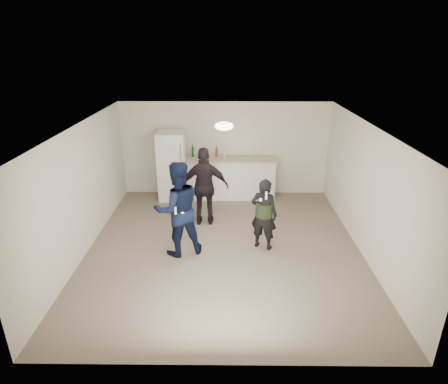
{
  "coord_description": "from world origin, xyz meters",
  "views": [
    {
      "loc": [
        0.07,
        -6.68,
        3.95
      ],
      "look_at": [
        0.0,
        0.2,
        1.15
      ],
      "focal_mm": 30.0,
      "sensor_mm": 36.0,
      "label": 1
    }
  ],
  "objects_px": {
    "fridge": "(172,166)",
    "spectator": "(205,187)",
    "man": "(178,209)",
    "shaker": "(207,156)",
    "woman": "(264,214)",
    "counter": "(225,179)"
  },
  "relations": [
    {
      "from": "shaker",
      "to": "man",
      "type": "bearing_deg",
      "value": -98.66
    },
    {
      "from": "fridge",
      "to": "spectator",
      "type": "height_order",
      "value": "spectator"
    },
    {
      "from": "woman",
      "to": "spectator",
      "type": "bearing_deg",
      "value": -16.96
    },
    {
      "from": "fridge",
      "to": "spectator",
      "type": "distance_m",
      "value": 1.76
    },
    {
      "from": "man",
      "to": "spectator",
      "type": "bearing_deg",
      "value": -130.06
    },
    {
      "from": "man",
      "to": "spectator",
      "type": "xyz_separation_m",
      "value": [
        0.45,
        1.3,
        -0.05
      ]
    },
    {
      "from": "fridge",
      "to": "spectator",
      "type": "bearing_deg",
      "value": -57.82
    },
    {
      "from": "woman",
      "to": "spectator",
      "type": "relative_size",
      "value": 0.82
    },
    {
      "from": "fridge",
      "to": "woman",
      "type": "relative_size",
      "value": 1.21
    },
    {
      "from": "fridge",
      "to": "woman",
      "type": "height_order",
      "value": "fridge"
    },
    {
      "from": "fridge",
      "to": "man",
      "type": "height_order",
      "value": "man"
    },
    {
      "from": "counter",
      "to": "man",
      "type": "xyz_separation_m",
      "value": [
        -0.89,
        -2.86,
        0.42
      ]
    },
    {
      "from": "shaker",
      "to": "spectator",
      "type": "height_order",
      "value": "spectator"
    },
    {
      "from": "woman",
      "to": "counter",
      "type": "bearing_deg",
      "value": -49.23
    },
    {
      "from": "fridge",
      "to": "counter",
      "type": "bearing_deg",
      "value": 2.9
    },
    {
      "from": "counter",
      "to": "fridge",
      "type": "distance_m",
      "value": 1.43
    },
    {
      "from": "shaker",
      "to": "woman",
      "type": "height_order",
      "value": "woman"
    },
    {
      "from": "spectator",
      "to": "man",
      "type": "bearing_deg",
      "value": 70.11
    },
    {
      "from": "fridge",
      "to": "man",
      "type": "relative_size",
      "value": 0.95
    },
    {
      "from": "man",
      "to": "spectator",
      "type": "relative_size",
      "value": 1.05
    },
    {
      "from": "man",
      "to": "woman",
      "type": "distance_m",
      "value": 1.7
    },
    {
      "from": "shaker",
      "to": "woman",
      "type": "distance_m",
      "value": 2.88
    }
  ]
}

